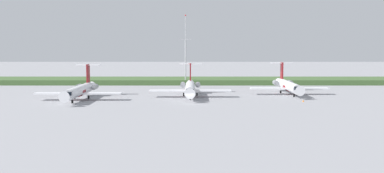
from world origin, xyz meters
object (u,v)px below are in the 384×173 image
Objects in this scene: regional_jet_second at (192,88)px; antenna_mast at (188,56)px; regional_jet_third at (290,86)px; regional_jet_nearest at (82,90)px; safety_cone_front_marker at (305,101)px.

antenna_mast is at bearing 92.76° from regional_jet_second.
antenna_mast is at bearing 134.54° from regional_jet_third.
regional_jet_nearest is 1.00× the size of regional_jet_third.
antenna_mast reaches higher than regional_jet_third.
antenna_mast is (-30.92, 31.42, 7.94)m from regional_jet_third.
regional_jet_third is at bearing 13.66° from regional_jet_nearest.
regional_jet_nearest reaches higher than safety_cone_front_marker.
regional_jet_nearest and regional_jet_third have the same top height.
regional_jet_second is 56.36× the size of safety_cone_front_marker.
regional_jet_nearest is 60.21m from regional_jet_third.
regional_jet_second is 1.00× the size of regional_jet_third.
antenna_mast is at bearing 58.85° from regional_jet_nearest.
safety_cone_front_marker is (29.01, -12.32, -2.26)m from regional_jet_second.
regional_jet_second is 39.25m from antenna_mast.
regional_jet_third reaches higher than safety_cone_front_marker.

